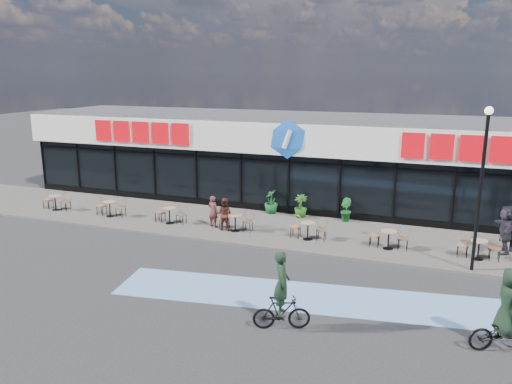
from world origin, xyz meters
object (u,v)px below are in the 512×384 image
potted_plant_left (271,201)px  potted_plant_mid (301,206)px  patron_right (224,214)px  pedestrian_a (506,229)px  cyclist_a (507,319)px  lamp_post (482,177)px  bistro_set_0 (57,201)px  patron_left (213,211)px  potted_plant_right (345,210)px

potted_plant_left → potted_plant_mid: (1.55, -0.21, -0.04)m
potted_plant_left → patron_right: bearing=-108.5°
potted_plant_left → pedestrian_a: bearing=-11.9°
pedestrian_a → cyclist_a: bearing=-11.4°
lamp_post → bistro_set_0: bearing=176.2°
potted_plant_mid → patron_left: size_ratio=0.77×
bistro_set_0 → cyclist_a: bearing=-18.0°
potted_plant_right → patron_left: (-5.41, -2.92, 0.17)m
potted_plant_left → potted_plant_mid: bearing=-7.6°
bistro_set_0 → potted_plant_right: 14.35m
potted_plant_left → patron_left: size_ratio=0.82×
potted_plant_mid → potted_plant_right: bearing=3.5°
potted_plant_right → cyclist_a: (5.77, -9.49, 0.21)m
potted_plant_left → pedestrian_a: 10.39m
potted_plant_right → patron_right: size_ratio=0.75×
pedestrian_a → potted_plant_right: bearing=-113.4°
bistro_set_0 → potted_plant_left: potted_plant_left is taller
potted_plant_mid → patron_right: patron_right is taller
lamp_post → patron_right: size_ratio=3.94×
potted_plant_right → patron_right: (-4.76, -3.17, 0.18)m
patron_right → lamp_post: bearing=171.5°
lamp_post → potted_plant_left: bearing=153.7°
bistro_set_0 → potted_plant_mid: size_ratio=1.40×
patron_right → pedestrian_a: bearing=-176.2°
bistro_set_0 → cyclist_a: size_ratio=0.69×
potted_plant_right → cyclist_a: bearing=-58.7°
potted_plant_left → patron_right: (-1.09, -3.24, 0.14)m
potted_plant_left → pedestrian_a: (10.16, -2.14, 0.35)m
lamp_post → potted_plant_left: lamp_post is taller
potted_plant_left → potted_plant_right: bearing=-1.2°
lamp_post → cyclist_a: size_ratio=2.56×
bistro_set_0 → potted_plant_right: (14.02, 3.07, 0.09)m
potted_plant_right → bistro_set_0: bearing=-167.6°
lamp_post → patron_left: (-10.68, 1.42, -2.64)m
patron_right → pedestrian_a: (11.25, 1.11, 0.21)m
bistro_set_0 → cyclist_a: 20.80m
patron_left → cyclist_a: size_ratio=0.64×
lamp_post → patron_right: 10.43m
bistro_set_0 → patron_right: 9.26m
lamp_post → potted_plant_mid: bearing=150.3°
patron_right → cyclist_a: cyclist_a is taller
cyclist_a → potted_plant_right: bearing=121.3°
lamp_post → pedestrian_a: lamp_post is taller
bistro_set_0 → patron_right: patron_right is taller
lamp_post → potted_plant_right: 7.38m
potted_plant_mid → potted_plant_right: size_ratio=1.01×
pedestrian_a → patron_right: bearing=-90.2°
potted_plant_mid → bistro_set_0: bearing=-166.1°
bistro_set_0 → potted_plant_left: (10.35, 3.15, 0.13)m
lamp_post → potted_plant_mid: size_ratio=5.20×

